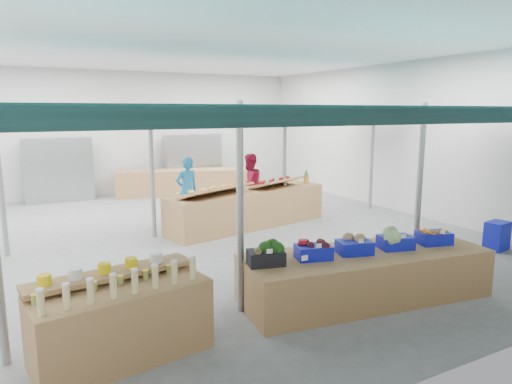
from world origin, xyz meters
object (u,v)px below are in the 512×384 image
at_px(veg_counter, 365,275).
at_px(crate_stack, 497,236).
at_px(vendor_right, 249,185).
at_px(bottle_shelf, 120,319).
at_px(fruit_counter, 248,209).
at_px(vendor_left, 187,190).

xyz_separation_m(veg_counter, crate_stack, (4.12, 0.63, -0.07)).
distance_m(veg_counter, vendor_right, 6.02).
bearing_deg(vendor_right, bottle_shelf, 39.89).
bearing_deg(veg_counter, crate_stack, 16.61).
bearing_deg(bottle_shelf, crate_stack, -4.04).
bearing_deg(vendor_right, fruit_counter, 50.14).
xyz_separation_m(bottle_shelf, crate_stack, (7.80, 0.58, -0.17)).
distance_m(vendor_left, vendor_right, 1.80).
relative_size(bottle_shelf, fruit_counter, 0.48).
relative_size(veg_counter, vendor_right, 2.23).
bearing_deg(vendor_left, vendor_right, 168.75).
bearing_deg(crate_stack, vendor_right, 120.25).
xyz_separation_m(bottle_shelf, vendor_left, (2.92, 5.86, 0.38)).
xyz_separation_m(vendor_left, vendor_right, (1.80, 0.00, 0.00)).
height_order(veg_counter, vendor_left, vendor_left).
height_order(crate_stack, vendor_left, vendor_left).
height_order(crate_stack, vendor_right, vendor_right).
xyz_separation_m(bottle_shelf, vendor_right, (4.72, 5.86, 0.38)).
height_order(bottle_shelf, veg_counter, bottle_shelf).
relative_size(bottle_shelf, vendor_left, 1.21).
distance_m(fruit_counter, crate_stack, 5.57).
bearing_deg(bottle_shelf, fruit_counter, 40.79).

